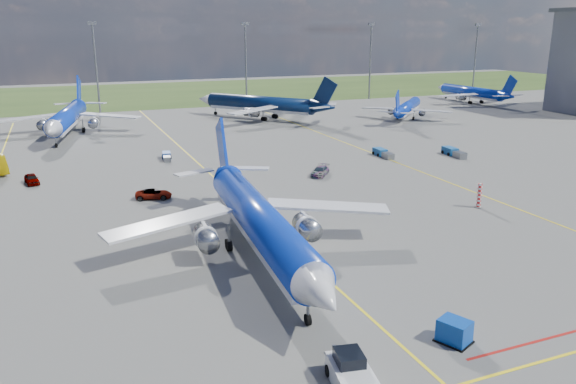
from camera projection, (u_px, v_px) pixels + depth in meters
name	position (u px, v px, depth m)	size (l,w,h in m)	color
ground	(311.00, 265.00, 51.59)	(400.00, 400.00, 0.00)	#52524F
grass_strip	(122.00, 95.00, 184.90)	(400.00, 80.00, 0.01)	#2D4719
taxiway_lines	(228.00, 188.00, 76.27)	(60.25, 160.00, 0.02)	yellow
floodlight_masts	(174.00, 62.00, 149.49)	(202.20, 0.50, 22.70)	slate
warning_post	(479.00, 196.00, 67.74)	(0.50, 0.50, 3.00)	red
bg_jet_nnw	(69.00, 135.00, 114.94)	(30.39, 39.88, 10.45)	#0D31B6
bg_jet_n	(260.00, 119.00, 135.57)	(30.49, 40.02, 10.48)	#071B41
bg_jet_ne	(407.00, 118.00, 136.26)	(22.88, 30.03, 7.86)	#0D31B6
bg_jet_ene	(470.00, 103.00, 165.41)	(25.90, 33.99, 8.90)	#0D31B6
main_airliner	(260.00, 257.00, 53.29)	(30.55, 40.09, 10.50)	#0D31B6
pushback_tug	(351.00, 374.00, 33.78)	(2.96, 6.10, 2.03)	silver
uld_container	(454.00, 331.00, 38.62)	(1.63, 2.04, 1.63)	#0B3EA1
service_car_a	(32.00, 179.00, 78.40)	(1.65, 4.09, 1.40)	#999999
service_car_b	(154.00, 194.00, 71.47)	(2.09, 4.54, 1.26)	#999999
service_car_c	(320.00, 171.00, 82.81)	(1.91, 4.69, 1.36)	#999999
baggage_tug_w	(383.00, 153.00, 95.31)	(1.66, 5.35, 1.19)	#19579A
baggage_tug_c	(167.00, 156.00, 93.27)	(1.90, 4.77, 1.04)	#1C48A8
baggage_tug_e	(453.00, 152.00, 95.87)	(2.02, 5.74, 1.26)	#19589B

